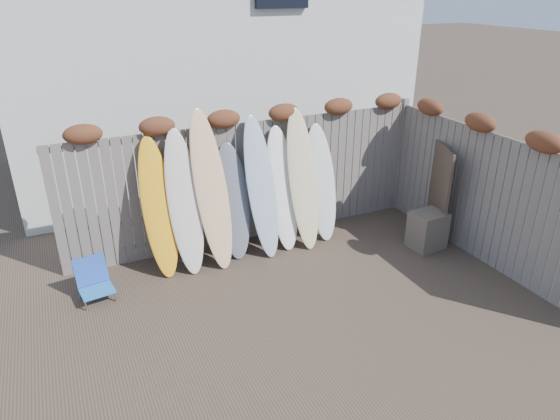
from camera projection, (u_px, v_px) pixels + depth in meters
name	position (u px, v px, depth m)	size (l,w,h in m)	color
ground	(318.00, 313.00, 6.56)	(80.00, 80.00, 0.00)	#493A2D
back_fence	(253.00, 171.00, 8.07)	(6.05, 0.28, 2.24)	slate
right_fence	(489.00, 190.00, 7.43)	(0.28, 4.40, 2.24)	slate
house	(199.00, 21.00, 10.79)	(8.50, 5.50, 6.33)	silver
beach_chair	(94.00, 280.00, 6.80)	(0.49, 0.51, 0.57)	#297BCE
wooden_crate	(427.00, 230.00, 8.09)	(0.53, 0.44, 0.62)	#52433D
lattice_panel	(437.00, 192.00, 8.29)	(0.04, 1.07, 1.60)	#45352A
surfboard_0	(158.00, 208.00, 7.19)	(0.47, 0.07, 2.09)	#FFAA18
surfboard_1	(184.00, 202.00, 7.28)	(0.49, 0.07, 2.17)	beige
surfboard_2	(211.00, 190.00, 7.38)	(0.50, 0.07, 2.43)	#FFC981
surfboard_3	(233.00, 201.00, 7.71)	(0.51, 0.07, 1.83)	slate
surfboard_4	(261.00, 187.00, 7.71)	(0.47, 0.07, 2.25)	#9CB5C9
surfboard_5	(282.00, 189.00, 7.96)	(0.47, 0.07, 2.01)	white
surfboard_6	(303.00, 180.00, 7.97)	(0.48, 0.07, 2.28)	beige
surfboard_7	(321.00, 183.00, 8.26)	(0.49, 0.07, 1.96)	silver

